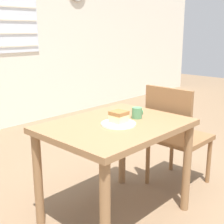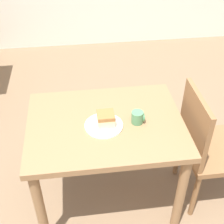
% 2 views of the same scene
% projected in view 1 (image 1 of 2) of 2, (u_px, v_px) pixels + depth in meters
% --- Properties ---
extents(dining_table_near, '(0.95, 0.73, 0.70)m').
position_uv_depth(dining_table_near, '(116.00, 139.00, 2.11)').
color(dining_table_near, olive).
rests_on(dining_table_near, ground_plane).
extents(chair_near_window, '(0.44, 0.44, 0.88)m').
position_uv_depth(chair_near_window, '(175.00, 133.00, 2.59)').
color(chair_near_window, brown).
rests_on(chair_near_window, ground_plane).
extents(plate, '(0.23, 0.23, 0.01)m').
position_uv_depth(plate, '(118.00, 124.00, 2.05)').
color(plate, white).
rests_on(plate, dining_table_near).
extents(cake_slice, '(0.10, 0.10, 0.08)m').
position_uv_depth(cake_slice, '(119.00, 117.00, 2.05)').
color(cake_slice, '#E5CC89').
rests_on(cake_slice, plate).
extents(coffee_mug, '(0.08, 0.07, 0.08)m').
position_uv_depth(coffee_mug, '(137.00, 113.00, 2.19)').
color(coffee_mug, '#4C8456').
rests_on(coffee_mug, dining_table_near).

